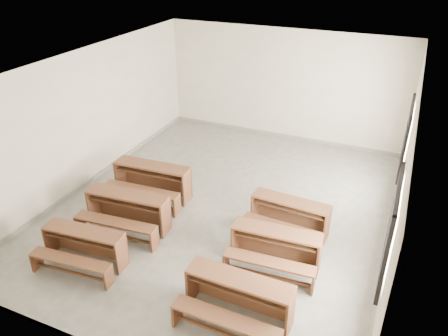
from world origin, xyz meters
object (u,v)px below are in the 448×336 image
at_px(desk_set_5, 289,214).
at_px(desk_set_1, 127,209).
at_px(desk_set_2, 151,179).
at_px(desk_set_4, 275,246).
at_px(desk_set_0, 84,245).
at_px(desk_set_3, 238,296).

bearing_deg(desk_set_5, desk_set_1, -155.21).
relative_size(desk_set_2, desk_set_4, 1.09).
xyz_separation_m(desk_set_0, desk_set_3, (3.09, -0.11, 0.04)).
relative_size(desk_set_2, desk_set_5, 1.12).
xyz_separation_m(desk_set_1, desk_set_2, (-0.19, 1.24, 0.01)).
relative_size(desk_set_1, desk_set_5, 1.10).
bearing_deg(desk_set_2, desk_set_4, -22.30).
bearing_deg(desk_set_0, desk_set_5, 32.20).
distance_m(desk_set_1, desk_set_5, 3.31).
distance_m(desk_set_4, desk_set_5, 1.10).
distance_m(desk_set_0, desk_set_5, 4.01).
height_order(desk_set_0, desk_set_3, desk_set_3).
distance_m(desk_set_3, desk_set_4, 1.46).
xyz_separation_m(desk_set_1, desk_set_3, (3.01, -1.36, -0.01)).
xyz_separation_m(desk_set_2, desk_set_5, (3.28, -0.05, -0.05)).
bearing_deg(desk_set_2, desk_set_5, -4.13).
height_order(desk_set_0, desk_set_5, desk_set_5).
bearing_deg(desk_set_1, desk_set_0, -98.90).
bearing_deg(desk_set_2, desk_set_3, -42.49).
bearing_deg(desk_set_0, desk_set_3, -7.46).
bearing_deg(desk_set_5, desk_set_2, -177.20).
distance_m(desk_set_1, desk_set_2, 1.26).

